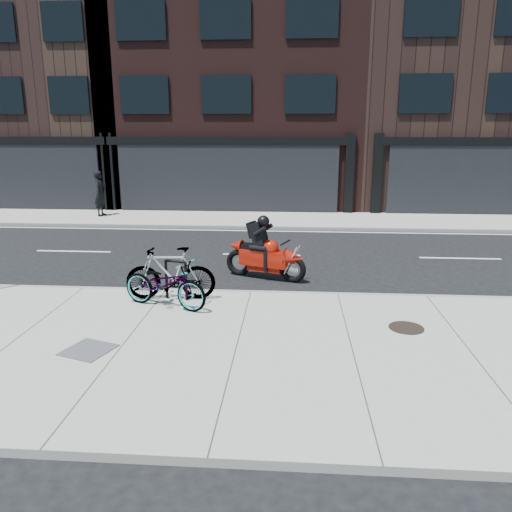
# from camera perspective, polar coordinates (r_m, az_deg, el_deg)

# --- Properties ---
(ground) EXTENTS (120.00, 120.00, 0.00)m
(ground) POSITION_cam_1_polar(r_m,az_deg,el_deg) (13.52, 0.10, -1.97)
(ground) COLOR black
(ground) RESTS_ON ground
(sidewalk_near) EXTENTS (60.00, 6.00, 0.13)m
(sidewalk_near) POSITION_cam_1_polar(r_m,az_deg,el_deg) (8.83, -2.26, -10.76)
(sidewalk_near) COLOR gray
(sidewalk_near) RESTS_ON ground
(sidewalk_far) EXTENTS (60.00, 3.50, 0.13)m
(sidewalk_far) POSITION_cam_1_polar(r_m,az_deg,el_deg) (21.04, 1.61, 4.18)
(sidewalk_far) COLOR gray
(sidewalk_far) RESTS_ON ground
(building_midwest) EXTENTS (10.00, 10.00, 12.00)m
(building_midwest) POSITION_cam_1_polar(r_m,az_deg,el_deg) (30.40, -22.06, 17.58)
(building_midwest) COLOR black
(building_midwest) RESTS_ON ground
(building_center) EXTENTS (12.00, 10.00, 14.50)m
(building_center) POSITION_cam_1_polar(r_m,az_deg,el_deg) (27.80, -2.02, 21.55)
(building_center) COLOR black
(building_center) RESTS_ON ground
(building_mideast) EXTENTS (12.00, 10.00, 12.50)m
(building_mideast) POSITION_cam_1_polar(r_m,az_deg,el_deg) (28.99, 23.66, 18.13)
(building_mideast) COLOR black
(building_mideast) RESTS_ON ground
(bike_rack) EXTENTS (0.52, 0.17, 0.90)m
(bike_rack) POSITION_cam_1_polar(r_m,az_deg,el_deg) (11.10, -9.13, -2.31)
(bike_rack) COLOR black
(bike_rack) RESTS_ON sidewalk_near
(bicycle_front) EXTENTS (2.09, 1.30, 1.03)m
(bicycle_front) POSITION_cam_1_polar(r_m,az_deg,el_deg) (10.66, -10.38, -3.13)
(bicycle_front) COLOR gray
(bicycle_front) RESTS_ON sidewalk_near
(bicycle_rear) EXTENTS (2.00, 0.69, 1.18)m
(bicycle_rear) POSITION_cam_1_polar(r_m,az_deg,el_deg) (11.11, -9.75, -1.97)
(bicycle_rear) COLOR gray
(bicycle_rear) RESTS_ON sidewalk_near
(motorcycle) EXTENTS (2.16, 1.13, 1.68)m
(motorcycle) POSITION_cam_1_polar(r_m,az_deg,el_deg) (12.83, 1.44, 0.28)
(motorcycle) COLOR black
(motorcycle) RESTS_ON ground
(pedestrian) EXTENTS (0.47, 0.71, 1.93)m
(pedestrian) POSITION_cam_1_polar(r_m,az_deg,el_deg) (22.50, -17.37, 6.86)
(pedestrian) COLOR black
(pedestrian) RESTS_ON sidewalk_far
(manhole_cover) EXTENTS (0.85, 0.85, 0.02)m
(manhole_cover) POSITION_cam_1_polar(r_m,az_deg,el_deg) (9.99, 16.80, -7.86)
(manhole_cover) COLOR black
(manhole_cover) RESTS_ON sidewalk_near
(utility_grate) EXTENTS (0.95, 0.95, 0.02)m
(utility_grate) POSITION_cam_1_polar(r_m,az_deg,el_deg) (9.14, -18.61, -10.13)
(utility_grate) COLOR #4F4F52
(utility_grate) RESTS_ON sidewalk_near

